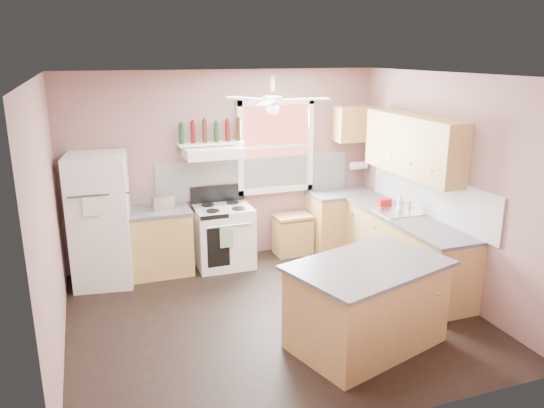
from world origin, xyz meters
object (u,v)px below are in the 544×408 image
object	(u,v)px
refrigerator	(100,220)
stove	(224,237)
toaster	(163,202)
cart	(293,236)
island	(366,306)

from	to	relation	value
refrigerator	stove	distance (m)	1.68
toaster	stove	xyz separation A→B (m)	(0.81, -0.06, -0.56)
stove	cart	world-z (taller)	stove
refrigerator	cart	bearing A→B (deg)	10.64
stove	cart	xyz separation A→B (m)	(1.09, 0.10, -0.16)
refrigerator	stove	world-z (taller)	refrigerator
toaster	island	size ratio (longest dim) A/B	0.19
stove	cart	bearing A→B (deg)	6.28
stove	cart	distance (m)	1.10
refrigerator	cart	world-z (taller)	refrigerator
toaster	stove	size ratio (longest dim) A/B	0.33
refrigerator	toaster	bearing A→B (deg)	14.32
refrigerator	toaster	world-z (taller)	refrigerator
cart	toaster	bearing A→B (deg)	-179.98
stove	island	bearing A→B (deg)	-70.93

